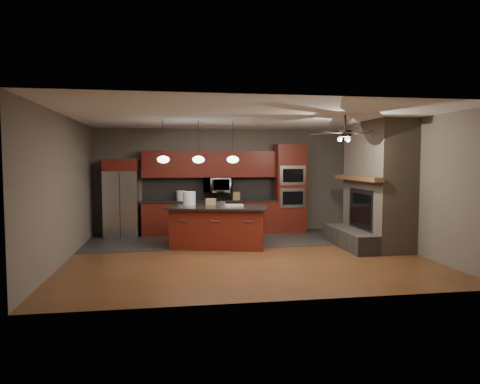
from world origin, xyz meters
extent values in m
plane|color=brown|center=(0.00, 0.00, 0.00)|extent=(7.00, 7.00, 0.00)
cube|color=white|center=(0.00, 0.00, 2.80)|extent=(7.00, 6.00, 0.02)
cube|color=#635A4F|center=(0.00, 3.00, 1.40)|extent=(7.00, 0.02, 2.80)
cube|color=#635A4F|center=(3.50, 0.00, 1.40)|extent=(0.02, 6.00, 2.80)
cube|color=#635A4F|center=(-3.50, 0.00, 1.40)|extent=(0.02, 6.00, 2.80)
cube|color=#2C2A28|center=(0.00, 1.80, 0.01)|extent=(7.00, 2.40, 0.01)
cube|color=#776855|center=(3.10, 0.40, 1.40)|extent=(0.80, 2.00, 2.80)
cube|color=#464039|center=(2.45, 0.40, 0.20)|extent=(0.50, 2.00, 0.40)
cube|color=#2D2D30|center=(2.72, 0.40, 0.83)|extent=(0.05, 1.20, 0.95)
cube|color=black|center=(2.70, 0.40, 0.83)|extent=(0.02, 1.00, 0.75)
cube|color=brown|center=(2.60, 0.40, 1.55)|extent=(0.22, 2.10, 0.10)
cube|color=maroon|center=(-0.48, 2.70, 0.43)|extent=(3.55, 0.60, 0.86)
cube|color=black|center=(-0.48, 2.70, 0.88)|extent=(3.59, 0.64, 0.04)
cube|color=black|center=(-0.48, 2.98, 1.20)|extent=(3.55, 0.03, 0.60)
cube|color=maroon|center=(-0.48, 2.83, 1.85)|extent=(3.55, 0.35, 0.70)
cube|color=maroon|center=(1.70, 2.70, 1.19)|extent=(0.80, 0.60, 2.38)
cube|color=silver|center=(1.70, 2.40, 0.95)|extent=(0.70, 0.03, 0.52)
cube|color=black|center=(1.70, 2.38, 0.95)|extent=(0.55, 0.02, 0.35)
cube|color=silver|center=(1.70, 2.40, 1.55)|extent=(0.70, 0.03, 0.52)
cube|color=black|center=(1.70, 2.38, 1.55)|extent=(0.55, 0.02, 0.35)
imported|color=silver|center=(-0.27, 2.75, 1.30)|extent=(0.73, 0.41, 0.50)
cube|color=silver|center=(-2.75, 2.62, 0.84)|extent=(0.84, 0.72, 1.68)
cube|color=#2D2D30|center=(-2.75, 2.26, 0.84)|extent=(0.02, 0.02, 1.66)
cube|color=silver|center=(-2.85, 2.25, 0.89)|extent=(0.03, 0.03, 0.84)
cube|color=silver|center=(-2.65, 2.25, 0.89)|extent=(0.03, 0.03, 0.84)
cube|color=maroon|center=(-2.75, 2.62, 1.83)|extent=(0.84, 0.72, 0.30)
cube|color=maroon|center=(-0.47, 0.83, 0.44)|extent=(2.18, 1.32, 0.88)
cube|color=black|center=(-0.47, 0.83, 0.90)|extent=(2.37, 1.50, 0.04)
cylinder|color=white|center=(-1.09, 1.17, 1.08)|extent=(0.40, 0.40, 0.31)
cylinder|color=#A8A8AD|center=(-0.40, 0.72, 0.98)|extent=(0.24, 0.24, 0.12)
cube|color=silver|center=(-0.11, 0.80, 0.94)|extent=(0.41, 0.30, 0.04)
cube|color=#9E8251|center=(-0.59, 1.21, 0.99)|extent=(0.26, 0.21, 0.14)
cylinder|color=silver|center=(-1.25, 2.70, 1.03)|extent=(0.27, 0.27, 0.26)
cube|color=#93724C|center=(0.21, 2.65, 1.00)|extent=(0.20, 0.16, 0.21)
cylinder|color=black|center=(-1.65, 0.70, 2.41)|extent=(0.01, 0.01, 0.78)
ellipsoid|color=white|center=(-1.65, 0.70, 1.96)|extent=(0.26, 0.26, 0.16)
cylinder|color=black|center=(-0.90, 0.70, 2.41)|extent=(0.01, 0.01, 0.78)
ellipsoid|color=white|center=(-0.90, 0.70, 1.96)|extent=(0.26, 0.26, 0.16)
cylinder|color=black|center=(-0.15, 0.70, 2.41)|extent=(0.01, 0.01, 0.78)
ellipsoid|color=white|center=(-0.15, 0.70, 1.96)|extent=(0.26, 0.26, 0.16)
cylinder|color=black|center=(1.80, -0.80, 2.65)|extent=(0.04, 0.04, 0.30)
cylinder|color=black|center=(1.80, -0.80, 2.45)|extent=(0.24, 0.24, 0.12)
cube|color=#301F12|center=(2.18, -0.80, 2.45)|extent=(0.60, 0.12, 0.01)
cube|color=#301F12|center=(1.92, -0.44, 2.45)|extent=(0.30, 0.61, 0.01)
cube|color=#301F12|center=(1.49, -0.58, 2.45)|extent=(0.56, 0.45, 0.01)
cube|color=#301F12|center=(1.49, -1.02, 2.45)|extent=(0.56, 0.45, 0.01)
cube|color=#301F12|center=(1.92, -1.16, 2.45)|extent=(0.30, 0.61, 0.01)
camera|label=1|loc=(-1.46, -8.58, 1.90)|focal=32.00mm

